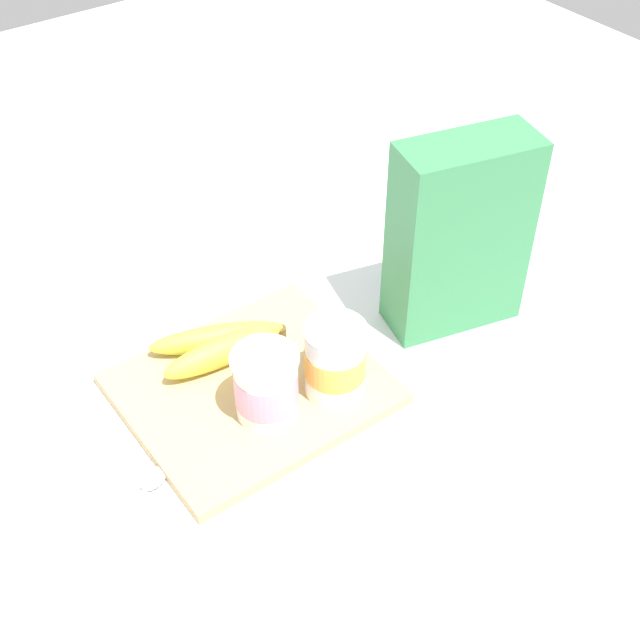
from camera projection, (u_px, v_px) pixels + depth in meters
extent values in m
plane|color=white|center=(252.00, 393.00, 1.03)|extent=(2.40, 2.40, 0.00)
cube|color=tan|center=(252.00, 389.00, 1.03)|extent=(0.30, 0.25, 0.02)
cube|color=#38844C|center=(459.00, 236.00, 1.05)|extent=(0.18, 0.12, 0.26)
cylinder|color=white|center=(335.00, 361.00, 0.98)|extent=(0.07, 0.07, 0.09)
cylinder|color=gold|center=(335.00, 361.00, 0.98)|extent=(0.07, 0.07, 0.04)
cylinder|color=silver|center=(335.00, 330.00, 0.95)|extent=(0.07, 0.07, 0.00)
cylinder|color=white|center=(266.00, 386.00, 0.96)|extent=(0.07, 0.07, 0.08)
cylinder|color=pink|center=(266.00, 386.00, 0.96)|extent=(0.07, 0.07, 0.05)
cylinder|color=silver|center=(264.00, 358.00, 0.93)|extent=(0.08, 0.08, 0.00)
ellipsoid|color=#DADE3F|center=(214.00, 339.00, 1.06)|extent=(0.17, 0.10, 0.03)
ellipsoid|color=#DADE3F|center=(224.00, 351.00, 1.04)|extent=(0.16, 0.05, 0.04)
cylinder|color=brown|center=(281.00, 333.00, 1.08)|extent=(0.01, 0.01, 0.02)
cylinder|color=silver|center=(117.00, 520.00, 0.89)|extent=(0.10, 0.05, 0.01)
ellipsoid|color=silver|center=(154.00, 479.00, 0.93)|extent=(0.04, 0.04, 0.01)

